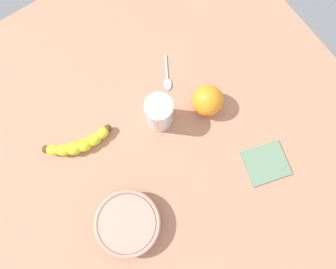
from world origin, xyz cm
name	(u,v)px	position (x,y,z in cm)	size (l,w,h in cm)	color
wooden_tabletop	(154,150)	(0.00, 0.00, 1.50)	(120.00, 120.00, 3.00)	tan
banana	(79,144)	(-16.17, 12.31, 4.85)	(18.94, 8.24, 3.70)	yellow
smoothie_glass	(159,114)	(6.15, 6.13, 8.70)	(7.35, 7.35, 11.94)	silver
ceramic_bowl	(128,223)	(-16.11, -12.51, 5.87)	(16.70, 16.70, 4.82)	tan
orange_fruit	(208,100)	(19.30, 2.19, 7.31)	(8.62, 8.62, 8.62)	orange
teaspoon	(167,82)	(14.24, 14.12, 3.40)	(6.93, 10.39, 0.80)	silver
folded_napkin	(266,163)	(22.93, -20.51, 3.30)	(11.41, 9.93, 0.60)	slate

